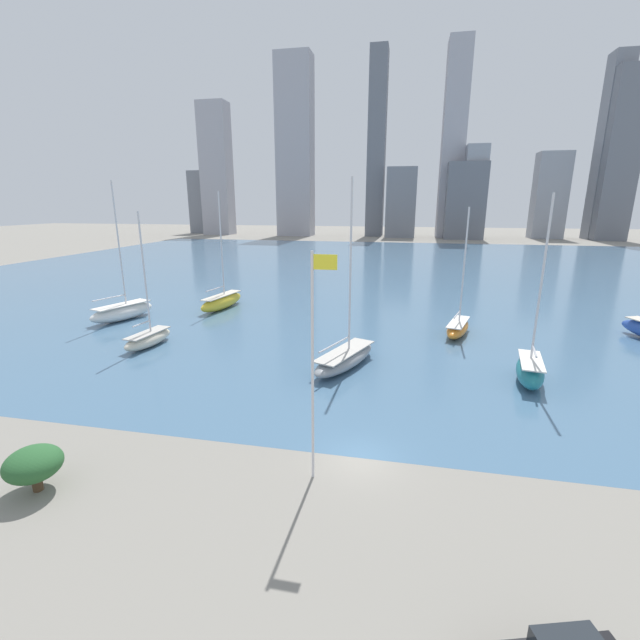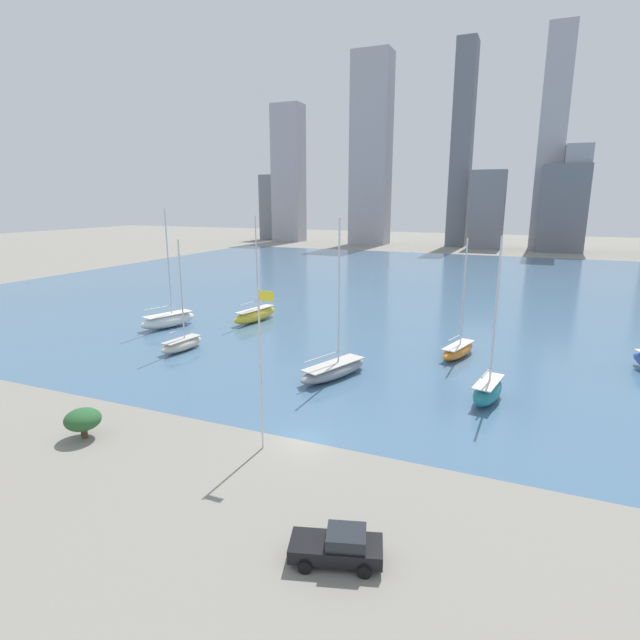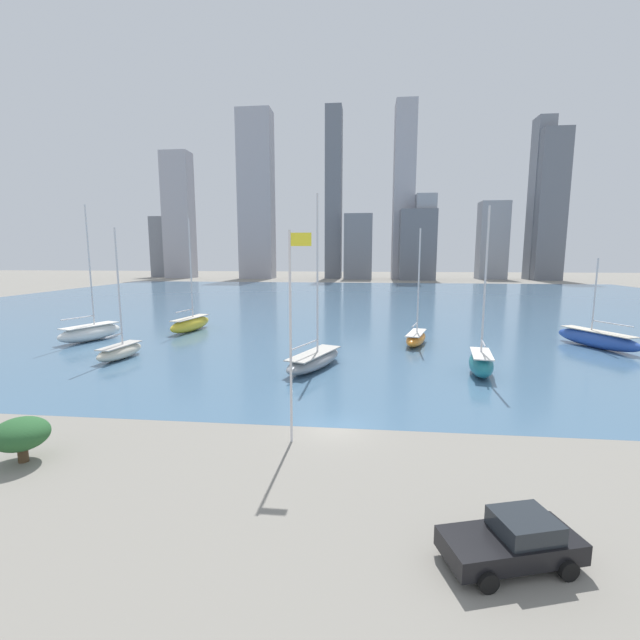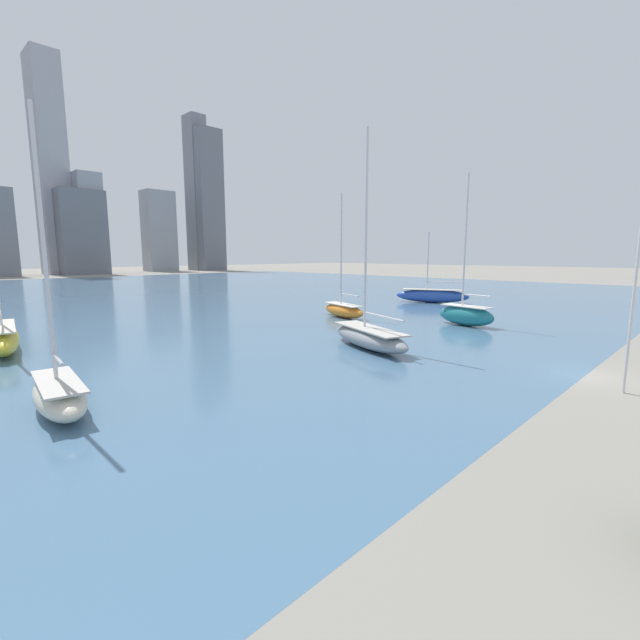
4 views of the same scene
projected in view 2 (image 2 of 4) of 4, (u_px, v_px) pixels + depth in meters
The scene contains 12 objects.
ground_plane at pixel (304, 441), 37.45m from camera, with size 500.00×500.00×0.00m, color gray.
harbor_water at pixel (449, 290), 100.14m from camera, with size 180.00×140.00×0.00m.
flag_pole at pixel (261, 365), 34.84m from camera, with size 1.24×0.14×11.83m.
yard_shrub at pixel (83, 420), 37.60m from camera, with size 2.67×2.67×2.31m.
distant_city_skyline at pixel (497, 170), 181.56m from camera, with size 183.24×21.83×74.73m.
sailboat_yellow at pixel (255, 314), 73.88m from camera, with size 3.40×9.29×15.45m.
sailboat_white at pixel (168, 320), 70.55m from camera, with size 5.11×8.78×16.48m.
sailboat_orange at pixel (458, 350), 57.16m from camera, with size 3.77×7.34×13.56m.
sailboat_cream at pixel (182, 344), 59.63m from camera, with size 2.71×6.50×13.20m.
sailboat_gray at pixel (334, 369), 50.53m from camera, with size 5.61×9.49×15.98m.
sailboat_teal at pixel (488, 390), 44.43m from camera, with size 3.00×6.37×14.67m.
parked_pickup_black at pixel (338, 546), 24.82m from camera, with size 5.00×3.23×1.71m.
Camera 2 is at (14.47, -31.10, 17.62)m, focal length 28.00 mm.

